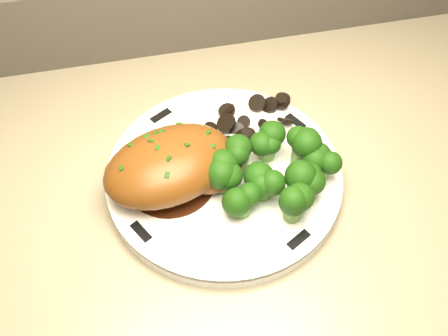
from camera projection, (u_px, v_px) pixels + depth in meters
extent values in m
cube|color=gray|center=(192.00, 241.00, 0.65)|extent=(2.23, 0.74, 0.03)
cube|color=#4C443A|center=(149.00, 18.00, 0.78)|extent=(2.23, 0.02, 0.12)
cylinder|color=white|center=(224.00, 178.00, 0.67)|extent=(0.32, 0.32, 0.02)
cube|color=black|center=(296.00, 122.00, 0.72)|extent=(0.02, 0.03, 0.00)
cube|color=black|center=(161.00, 116.00, 0.72)|extent=(0.03, 0.02, 0.00)
cube|color=black|center=(141.00, 232.00, 0.62)|extent=(0.02, 0.03, 0.00)
cube|color=black|center=(299.00, 240.00, 0.61)|extent=(0.03, 0.02, 0.00)
cylinder|color=#351709|center=(171.00, 181.00, 0.66)|extent=(0.11, 0.11, 0.00)
ellipsoid|color=brown|center=(169.00, 165.00, 0.64)|extent=(0.18, 0.14, 0.06)
ellipsoid|color=brown|center=(214.00, 172.00, 0.64)|extent=(0.08, 0.07, 0.03)
cube|color=#1D3D0C|center=(126.00, 164.00, 0.61)|extent=(0.01, 0.00, 0.00)
cube|color=#1D3D0C|center=(142.00, 156.00, 0.61)|extent=(0.01, 0.00, 0.00)
cube|color=#1D3D0C|center=(157.00, 149.00, 0.61)|extent=(0.01, 0.00, 0.00)
cube|color=#1D3D0C|center=(172.00, 143.00, 0.62)|extent=(0.01, 0.00, 0.00)
cube|color=#1D3D0C|center=(188.00, 138.00, 0.62)|extent=(0.01, 0.00, 0.00)
cube|color=#1D3D0C|center=(202.00, 134.00, 0.63)|extent=(0.01, 0.00, 0.00)
cylinder|color=black|center=(280.00, 123.00, 0.71)|extent=(0.02, 0.02, 0.01)
cylinder|color=black|center=(277.00, 117.00, 0.71)|extent=(0.02, 0.02, 0.01)
cylinder|color=black|center=(271.00, 112.00, 0.71)|extent=(0.02, 0.02, 0.01)
cylinder|color=black|center=(262.00, 114.00, 0.72)|extent=(0.03, 0.02, 0.01)
cylinder|color=black|center=(253.00, 112.00, 0.72)|extent=(0.02, 0.02, 0.01)
cylinder|color=black|center=(243.00, 111.00, 0.72)|extent=(0.02, 0.02, 0.02)
cylinder|color=black|center=(235.00, 118.00, 0.72)|extent=(0.03, 0.03, 0.01)
cylinder|color=black|center=(228.00, 121.00, 0.71)|extent=(0.03, 0.03, 0.00)
cylinder|color=black|center=(224.00, 124.00, 0.70)|extent=(0.03, 0.03, 0.01)
cylinder|color=black|center=(224.00, 133.00, 0.70)|extent=(0.02, 0.02, 0.02)
cylinder|color=black|center=(227.00, 135.00, 0.70)|extent=(0.03, 0.03, 0.01)
cylinder|color=black|center=(234.00, 137.00, 0.69)|extent=(0.03, 0.03, 0.02)
cylinder|color=black|center=(242.00, 143.00, 0.69)|extent=(0.03, 0.03, 0.01)
cylinder|color=black|center=(252.00, 141.00, 0.69)|extent=(0.03, 0.03, 0.01)
cylinder|color=black|center=(262.00, 138.00, 0.69)|extent=(0.03, 0.03, 0.02)
cylinder|color=black|center=(270.00, 138.00, 0.70)|extent=(0.04, 0.03, 0.02)
cylinder|color=black|center=(277.00, 132.00, 0.70)|extent=(0.04, 0.04, 0.01)
cylinder|color=black|center=(280.00, 125.00, 0.70)|extent=(0.04, 0.04, 0.01)
cylinder|color=#61923E|center=(240.00, 162.00, 0.66)|extent=(0.02, 0.02, 0.03)
sphere|color=black|center=(240.00, 152.00, 0.64)|extent=(0.03, 0.03, 0.03)
cylinder|color=#61923E|center=(267.00, 149.00, 0.67)|extent=(0.02, 0.02, 0.03)
sphere|color=black|center=(268.00, 140.00, 0.66)|extent=(0.03, 0.03, 0.03)
cylinder|color=#61923E|center=(300.00, 156.00, 0.67)|extent=(0.02, 0.02, 0.03)
sphere|color=black|center=(302.00, 146.00, 0.65)|extent=(0.03, 0.03, 0.03)
cylinder|color=#61923E|center=(264.00, 188.00, 0.64)|extent=(0.02, 0.02, 0.03)
sphere|color=black|center=(265.00, 178.00, 0.62)|extent=(0.03, 0.03, 0.03)
cylinder|color=#61923E|center=(301.00, 186.00, 0.64)|extent=(0.02, 0.02, 0.03)
sphere|color=black|center=(302.00, 176.00, 0.62)|extent=(0.03, 0.03, 0.03)
cylinder|color=#61923E|center=(321.00, 169.00, 0.65)|extent=(0.02, 0.02, 0.03)
sphere|color=black|center=(323.00, 159.00, 0.64)|extent=(0.03, 0.03, 0.03)
cylinder|color=#61923E|center=(242.00, 205.00, 0.62)|extent=(0.02, 0.02, 0.03)
sphere|color=black|center=(242.00, 196.00, 0.61)|extent=(0.03, 0.03, 0.03)
cylinder|color=#61923E|center=(293.00, 210.00, 0.62)|extent=(0.02, 0.02, 0.03)
sphere|color=black|center=(295.00, 201.00, 0.60)|extent=(0.03, 0.03, 0.03)
cylinder|color=#61923E|center=(224.00, 182.00, 0.64)|extent=(0.02, 0.02, 0.03)
sphere|color=black|center=(224.00, 172.00, 0.63)|extent=(0.03, 0.03, 0.03)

